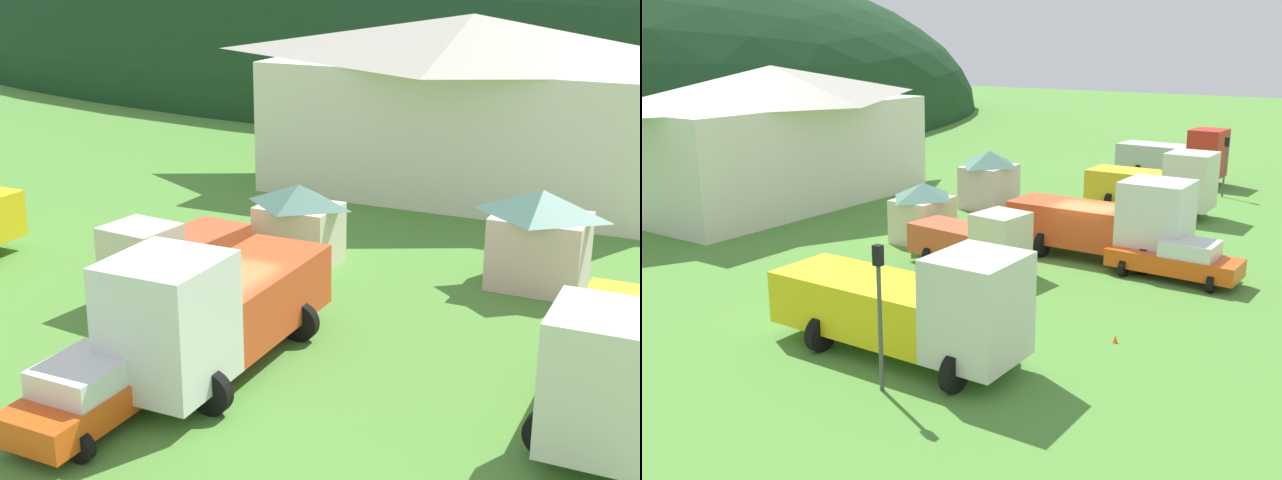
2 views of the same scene
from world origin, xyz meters
The scene contains 9 objects.
ground_plane centered at (0.00, 0.00, 0.00)m, with size 200.00×200.00×0.00m, color #518C38.
forested_hill_backdrop centered at (0.00, 58.77, 0.00)m, with size 135.87×60.00×39.36m, color #193D1E.
depot_building centered at (0.71, 19.62, 4.01)m, with size 18.31×9.39×7.78m.
play_shed_cream centered at (-1.51, 7.46, 1.43)m, with size 2.82×2.27×2.78m.
play_shed_pink centered at (6.43, 8.75, 1.65)m, with size 3.15×2.55×3.20m.
light_truck_cream centered at (-3.77, 3.05, 1.25)m, with size 2.77×5.32×2.55m.
heavy_rig_white centered at (0.46, -1.12, 1.77)m, with size 3.30×7.70×3.66m.
heavy_rig_striped centered at (10.06, 0.19, 1.71)m, with size 3.26×6.67×3.49m.
service_pickup_orange centered at (-0.54, -4.31, 0.83)m, with size 2.31×5.16×1.66m.
Camera 1 is at (11.97, -18.51, 10.21)m, focal length 50.03 mm.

